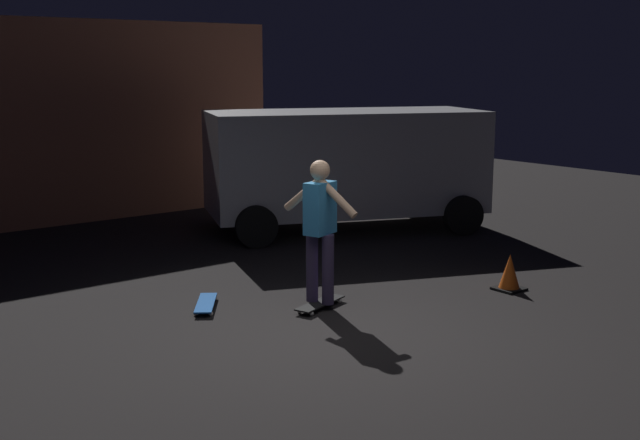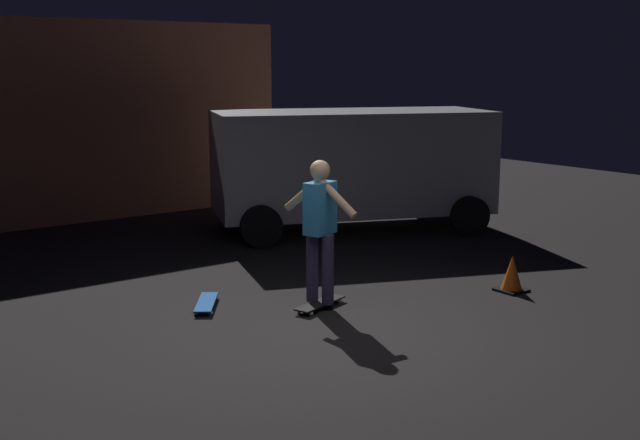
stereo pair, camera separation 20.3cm
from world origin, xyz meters
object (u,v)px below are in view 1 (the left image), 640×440
(parked_van, at_px, (346,162))
(skateboard_ridden, at_px, (320,303))
(skater, at_px, (320,221))
(traffic_cone, at_px, (510,274))
(skateboard_spare, at_px, (206,303))

(parked_van, bearing_deg, skateboard_ridden, -133.65)
(skater, xyz_separation_m, traffic_cone, (2.35, -0.87, -0.83))
(skateboard_ridden, xyz_separation_m, skater, (0.00, -0.00, 0.98))
(skateboard_ridden, distance_m, traffic_cone, 2.51)
(skateboard_spare, bearing_deg, parked_van, 30.63)
(traffic_cone, bearing_deg, skateboard_spare, 153.41)
(skater, bearing_deg, skateboard_spare, 141.66)
(traffic_cone, bearing_deg, parked_van, 78.90)
(skateboard_ridden, xyz_separation_m, traffic_cone, (2.35, -0.87, 0.16))
(skateboard_ridden, xyz_separation_m, skateboard_spare, (-1.05, 0.83, 0.00))
(skateboard_spare, bearing_deg, skater, -38.34)
(parked_van, bearing_deg, skater, -133.65)
(skateboard_spare, distance_m, traffic_cone, 3.81)
(parked_van, height_order, traffic_cone, parked_van)
(parked_van, height_order, skateboard_spare, parked_van)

